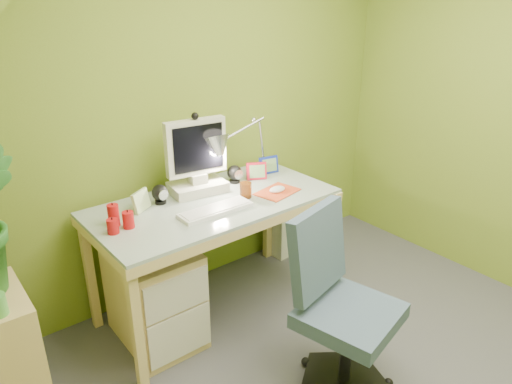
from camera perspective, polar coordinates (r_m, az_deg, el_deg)
wall_back at (r=3.13m, az=-6.90°, el=9.30°), size 3.20×0.01×2.40m
slope_ceiling at (r=1.16m, az=-8.78°, el=18.98°), size 1.10×3.20×1.10m
desk at (r=3.01m, az=-4.87°, el=-7.85°), size 1.47×0.75×0.78m
monitor at (r=2.89m, az=-7.27°, el=4.45°), size 0.37×0.24×0.48m
speaker_left at (r=2.82m, az=-11.56°, el=-0.27°), size 0.11×0.11×0.11m
speaker_right at (r=3.07m, az=-2.61°, el=2.19°), size 0.11×0.11×0.12m
keyboard at (r=2.68m, az=-4.91°, el=-2.18°), size 0.44×0.14×0.02m
mousepad at (r=2.94m, az=2.58°, el=0.02°), size 0.30×0.24×0.01m
mouse at (r=2.93m, az=2.58°, el=0.31°), size 0.12×0.07×0.04m
amber_tumbler at (r=2.85m, az=-1.25°, el=0.23°), size 0.08×0.08×0.09m
candle_cluster at (r=2.57m, az=-16.54°, el=-3.03°), size 0.17×0.15×0.12m
photo_frame_red at (r=3.13m, az=0.05°, el=2.57°), size 0.13×0.08×0.11m
photo_frame_blue at (r=3.24m, az=1.56°, el=3.31°), size 0.14×0.04×0.12m
photo_frame_green at (r=2.75m, az=-13.76°, el=-1.04°), size 0.13×0.09×0.12m
desk_lamp at (r=3.11m, az=-0.20°, el=7.14°), size 0.60×0.36×0.60m
side_ledge at (r=2.51m, az=-28.10°, el=-18.37°), size 0.28×0.43×0.75m
task_chair at (r=2.45m, az=11.30°, el=-14.23°), size 0.62×0.62×0.93m
radiator at (r=3.79m, az=4.32°, el=-4.50°), size 0.38×0.18×0.37m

